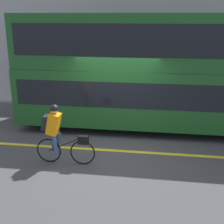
{
  "coord_description": "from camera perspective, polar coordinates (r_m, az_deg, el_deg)",
  "views": [
    {
      "loc": [
        1.22,
        -8.19,
        3.72
      ],
      "look_at": [
        -0.06,
        0.29,
        1.0
      ],
      "focal_mm": 50.0,
      "sensor_mm": 36.0,
      "label": 1
    }
  ],
  "objects": [
    {
      "name": "street_sign_post",
      "position": [
        14.45,
        -13.85,
        8.51
      ],
      "size": [
        0.36,
        0.09,
        2.64
      ],
      "color": "#59595B",
      "rests_on": "sidewalk_curb"
    },
    {
      "name": "cyclist_on_bike",
      "position": [
        8.01,
        -9.8,
        -3.63
      ],
      "size": [
        1.55,
        0.32,
        1.58
      ],
      "color": "black",
      "rests_on": "ground_plane"
    },
    {
      "name": "building_facade",
      "position": [
        14.61,
        3.9,
        15.44
      ],
      "size": [
        60.0,
        0.3,
        6.37
      ],
      "color": "#9E9EA3",
      "rests_on": "ground_plane"
    },
    {
      "name": "sidewalk_curb",
      "position": [
        13.87,
        3.21,
        2.21
      ],
      "size": [
        60.0,
        2.16,
        0.1
      ],
      "color": "gray",
      "rests_on": "ground_plane"
    },
    {
      "name": "road_center_line",
      "position": [
        8.92,
        -0.08,
        -7.03
      ],
      "size": [
        50.0,
        0.14,
        0.01
      ],
      "primitive_type": "cube",
      "color": "yellow",
      "rests_on": "ground_plane"
    },
    {
      "name": "bus",
      "position": [
        10.36,
        11.73,
        8.03
      ],
      "size": [
        10.23,
        2.61,
        3.73
      ],
      "color": "black",
      "rests_on": "ground_plane"
    },
    {
      "name": "ground_plane",
      "position": [
        9.08,
        0.09,
        -6.6
      ],
      "size": [
        80.0,
        80.0,
        0.0
      ],
      "primitive_type": "plane",
      "color": "#424244"
    }
  ]
}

